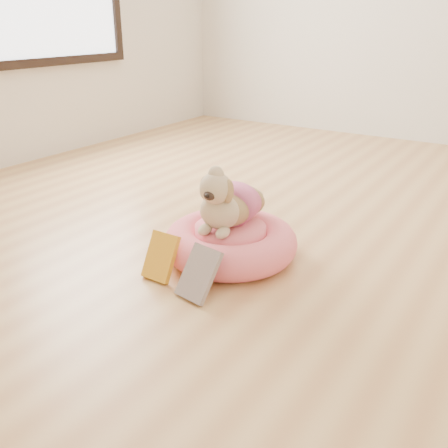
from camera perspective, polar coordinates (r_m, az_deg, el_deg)
The scene contains 5 objects.
floor at distance 2.55m, azimuth 5.21°, elevation 0.34°, with size 4.50×4.50×0.00m, color tan.
pet_bed at distance 2.13m, azimuth 0.73°, elevation -2.11°, with size 0.57×0.57×0.15m.
dog at distance 2.06m, azimuth 0.44°, elevation 3.65°, with size 0.27×0.40×0.29m, color brown, non-canonical shape.
book_yellow at distance 1.98m, azimuth -7.24°, elevation -3.72°, with size 0.13×0.02×0.19m, color yellow.
book_white at distance 1.84m, azimuth -2.89°, elevation -5.67°, with size 0.13×0.02×0.21m, color white.
Camera 1 is at (1.09, -2.10, 0.96)m, focal length 40.00 mm.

